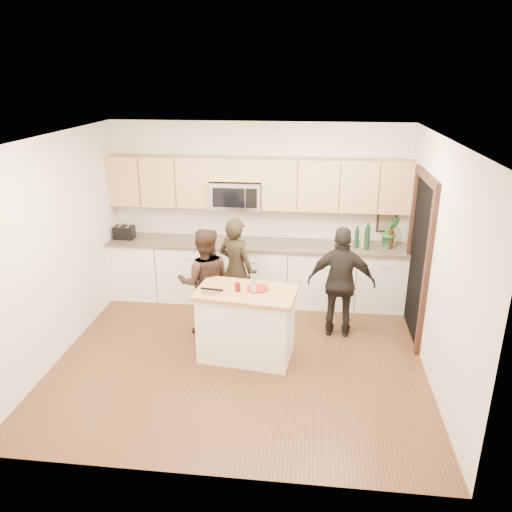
# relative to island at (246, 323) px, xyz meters

# --- Properties ---
(floor) EXTENTS (4.50, 4.50, 0.00)m
(floor) POSITION_rel_island_xyz_m (-0.07, -0.03, -0.45)
(floor) COLOR brown
(floor) RESTS_ON ground
(room_shell) EXTENTS (4.52, 4.02, 2.71)m
(room_shell) POSITION_rel_island_xyz_m (-0.07, -0.03, 1.28)
(room_shell) COLOR beige
(room_shell) RESTS_ON ground
(back_cabinetry) EXTENTS (4.50, 0.66, 0.94)m
(back_cabinetry) POSITION_rel_island_xyz_m (-0.07, 1.66, 0.02)
(back_cabinetry) COLOR white
(back_cabinetry) RESTS_ON ground
(upper_cabinetry) EXTENTS (4.50, 0.33, 0.75)m
(upper_cabinetry) POSITION_rel_island_xyz_m (-0.04, 1.81, 1.39)
(upper_cabinetry) COLOR tan
(upper_cabinetry) RESTS_ON ground
(microwave) EXTENTS (0.76, 0.41, 0.40)m
(microwave) POSITION_rel_island_xyz_m (-0.38, 1.77, 1.20)
(microwave) COLOR silver
(microwave) RESTS_ON ground
(doorway) EXTENTS (0.06, 1.25, 2.20)m
(doorway) POSITION_rel_island_xyz_m (2.16, 0.87, 0.70)
(doorway) COLOR black
(doorway) RESTS_ON ground
(framed_picture) EXTENTS (0.30, 0.03, 0.38)m
(framed_picture) POSITION_rel_island_xyz_m (1.88, 1.96, 0.83)
(framed_picture) COLOR black
(framed_picture) RESTS_ON ground
(dish_towel) EXTENTS (0.34, 0.60, 0.48)m
(dish_towel) POSITION_rel_island_xyz_m (-1.02, 1.48, 0.35)
(dish_towel) COLOR white
(dish_towel) RESTS_ON ground
(island) EXTENTS (1.28, 0.85, 0.90)m
(island) POSITION_rel_island_xyz_m (0.00, 0.00, 0.00)
(island) COLOR white
(island) RESTS_ON ground
(red_plate) EXTENTS (0.27, 0.27, 0.02)m
(red_plate) POSITION_rel_island_xyz_m (0.13, 0.06, 0.45)
(red_plate) COLOR maroon
(red_plate) RESTS_ON island
(box_grater) EXTENTS (0.08, 0.06, 0.26)m
(box_grater) POSITION_rel_island_xyz_m (0.10, -0.05, 0.60)
(box_grater) COLOR silver
(box_grater) RESTS_ON red_plate
(drink_glass) EXTENTS (0.07, 0.07, 0.11)m
(drink_glass) POSITION_rel_island_xyz_m (-0.10, -0.03, 0.50)
(drink_glass) COLOR maroon
(drink_glass) RESTS_ON island
(cutting_board) EXTENTS (0.27, 0.22, 0.02)m
(cutting_board) POSITION_rel_island_xyz_m (-0.41, -0.00, 0.45)
(cutting_board) COLOR #AA8646
(cutting_board) RESTS_ON island
(tongs) EXTENTS (0.28, 0.06, 0.02)m
(tongs) POSITION_rel_island_xyz_m (-0.41, -0.07, 0.47)
(tongs) COLOR black
(tongs) RESTS_ON cutting_board
(knife) EXTENTS (0.20, 0.04, 0.01)m
(knife) POSITION_rel_island_xyz_m (-0.41, -0.17, 0.47)
(knife) COLOR silver
(knife) RESTS_ON cutting_board
(toaster) EXTENTS (0.30, 0.20, 0.20)m
(toaster) POSITION_rel_island_xyz_m (-2.12, 1.64, 0.58)
(toaster) COLOR black
(toaster) RESTS_ON back_cabinetry
(bottle_cluster) EXTENTS (0.62, 0.28, 0.40)m
(bottle_cluster) POSITION_rel_island_xyz_m (1.71, 1.65, 0.66)
(bottle_cluster) COLOR #10311A
(bottle_cluster) RESTS_ON back_cabinetry
(orchid) EXTENTS (0.30, 0.26, 0.48)m
(orchid) POSITION_rel_island_xyz_m (1.90, 1.69, 0.72)
(orchid) COLOR #2E7333
(orchid) RESTS_ON back_cabinetry
(woman_left) EXTENTS (0.65, 0.56, 1.49)m
(woman_left) POSITION_rel_island_xyz_m (-0.29, 1.06, 0.29)
(woman_left) COLOR black
(woman_left) RESTS_ON ground
(woman_center) EXTENTS (0.82, 0.70, 1.49)m
(woman_center) POSITION_rel_island_xyz_m (-0.63, 0.55, 0.29)
(woman_center) COLOR black
(woman_center) RESTS_ON ground
(woman_right) EXTENTS (0.92, 0.45, 1.52)m
(woman_right) POSITION_rel_island_xyz_m (1.17, 0.70, 0.31)
(woman_right) COLOR black
(woman_right) RESTS_ON ground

